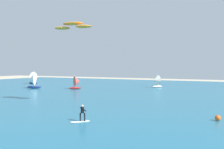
% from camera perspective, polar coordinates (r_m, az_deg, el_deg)
% --- Properties ---
extents(ocean, '(160.00, 90.00, 0.10)m').
position_cam_1_polar(ocean, '(54.39, 15.68, -4.04)').
color(ocean, '#236B89').
rests_on(ocean, ground).
extents(kitesurfer, '(1.56, 1.94, 1.67)m').
position_cam_1_polar(kitesurfer, '(25.84, -6.94, -9.02)').
color(kitesurfer, white).
rests_on(kitesurfer, ocean).
extents(kite, '(6.02, 2.03, 0.91)m').
position_cam_1_polar(kite, '(37.67, -8.65, 10.58)').
color(kite, orange).
extents(sailboat_leading, '(2.98, 3.08, 3.45)m').
position_cam_1_polar(sailboat_leading, '(62.22, -7.80, -1.75)').
color(sailboat_leading, maroon).
rests_on(sailboat_leading, ocean).
extents(sailboat_mid_left, '(3.57, 3.04, 4.14)m').
position_cam_1_polar(sailboat_mid_left, '(83.09, -17.24, -0.70)').
color(sailboat_mid_left, navy).
rests_on(sailboat_mid_left, ocean).
extents(sailboat_far_left, '(3.77, 3.39, 4.19)m').
position_cam_1_polar(sailboat_far_left, '(66.49, -17.25, -1.29)').
color(sailboat_far_left, navy).
rests_on(sailboat_far_left, ocean).
extents(sailboat_trailing, '(2.99, 3.26, 3.62)m').
position_cam_1_polar(sailboat_trailing, '(66.43, 9.66, -1.46)').
color(sailboat_trailing, silver).
rests_on(sailboat_trailing, ocean).
extents(marker_buoy, '(0.59, 0.59, 0.59)m').
position_cam_1_polar(marker_buoy, '(28.24, 22.32, -8.85)').
color(marker_buoy, '#E55919').
rests_on(marker_buoy, ocean).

